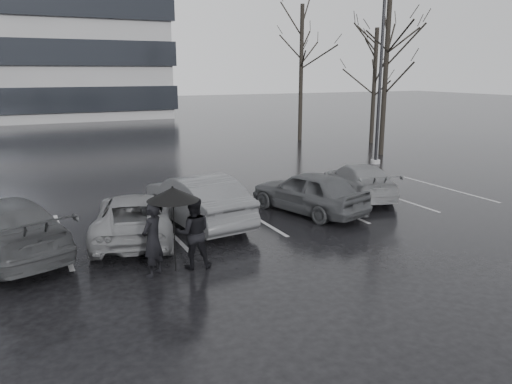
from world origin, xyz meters
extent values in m
plane|color=black|center=(0.00, 0.00, 0.00)|extent=(160.00, 160.00, 0.00)
imported|color=black|center=(2.39, 1.85, 0.69)|extent=(2.72, 4.33, 1.37)
imported|color=#2F2E31|center=(-1.22, 2.26, 0.74)|extent=(2.11, 4.68, 1.49)
imported|color=#505053|center=(-3.17, 1.77, 0.61)|extent=(3.09, 4.73, 1.21)
imported|color=black|center=(-6.39, 1.76, 0.72)|extent=(3.51, 5.33, 1.43)
imported|color=#505053|center=(5.07, 2.84, 0.60)|extent=(2.78, 4.47, 1.21)
imported|color=black|center=(-3.38, -1.03, 0.84)|extent=(0.72, 0.70, 1.67)
imported|color=black|center=(-2.42, -0.96, 0.84)|extent=(0.94, 0.80, 1.67)
cylinder|color=black|center=(-2.86, -0.94, 0.84)|extent=(0.03, 0.03, 1.69)
cone|color=black|center=(-2.86, -0.94, 1.79)|extent=(1.16, 1.16, 0.30)
sphere|color=black|center=(-2.86, -0.94, 1.94)|extent=(0.05, 0.05, 0.05)
cylinder|color=gray|center=(9.96, 7.92, 0.09)|extent=(0.47, 0.47, 0.19)
cylinder|color=black|center=(9.96, 7.92, 4.19)|extent=(0.15, 0.15, 8.38)
cube|color=#949496|center=(-5.00, 2.50, 0.00)|extent=(0.12, 5.00, 0.00)
cube|color=#949496|center=(-2.20, 2.50, 0.00)|extent=(0.12, 5.00, 0.00)
cube|color=#949496|center=(0.60, 2.50, 0.00)|extent=(0.12, 5.00, 0.00)
cube|color=#949496|center=(3.40, 2.50, 0.00)|extent=(0.12, 5.00, 0.00)
cube|color=#949496|center=(6.20, 2.50, 0.00)|extent=(0.12, 5.00, 0.00)
cube|color=#949496|center=(9.00, 2.50, 0.00)|extent=(0.12, 5.00, 0.00)
cylinder|color=black|center=(12.00, 10.00, 4.00)|extent=(0.26, 0.26, 8.00)
cylinder|color=black|center=(14.50, 14.00, 3.50)|extent=(0.26, 0.26, 7.00)
cylinder|color=black|center=(11.00, 17.00, 4.25)|extent=(0.26, 0.26, 8.50)
camera|label=1|loc=(-5.81, -11.34, 4.42)|focal=35.00mm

